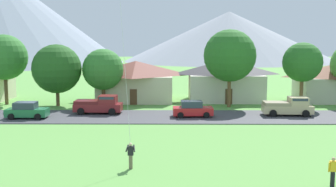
% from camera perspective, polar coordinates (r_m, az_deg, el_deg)
% --- Properties ---
extents(road_strip, '(160.00, 7.74, 0.08)m').
position_cam_1_polar(road_strip, '(42.61, 0.43, -3.32)').
color(road_strip, '#424247').
rests_on(road_strip, ground).
extents(mountain_east_ridge, '(86.32, 86.32, 20.21)m').
position_cam_1_polar(mountain_east_ridge, '(168.30, 8.65, 8.04)').
color(mountain_east_ridge, '#8E939E').
rests_on(mountain_east_ridge, ground).
extents(house_left_center, '(10.50, 7.24, 5.56)m').
position_cam_1_polar(house_left_center, '(54.68, 8.18, 1.99)').
color(house_left_center, beige).
rests_on(house_left_center, ground).
extents(house_right_center, '(10.39, 6.69, 5.05)m').
position_cam_1_polar(house_right_center, '(57.92, 22.67, 1.53)').
color(house_right_center, beige).
rests_on(house_right_center, ground).
extents(house_rightmost, '(10.62, 8.54, 5.38)m').
position_cam_1_polar(house_rightmost, '(54.57, -4.57, 1.93)').
color(house_rightmost, beige).
rests_on(house_rightmost, ground).
extents(tree_near_left, '(4.76, 4.76, 7.89)m').
position_cam_1_polar(tree_near_left, '(50.92, 18.60, 4.22)').
color(tree_near_left, brown).
rests_on(tree_near_left, ground).
extents(tree_left_of_center, '(5.14, 5.14, 7.09)m').
position_cam_1_polar(tree_left_of_center, '(50.66, -9.24, 3.40)').
color(tree_left_of_center, brown).
rests_on(tree_left_of_center, ground).
extents(tree_center, '(5.72, 5.72, 8.88)m').
position_cam_1_polar(tree_center, '(54.57, -22.26, 4.79)').
color(tree_center, brown).
rests_on(tree_center, ground).
extents(tree_right_of_center, '(6.34, 6.34, 9.46)m').
position_cam_1_polar(tree_right_of_center, '(49.13, 8.79, 5.34)').
color(tree_right_of_center, brown).
rests_on(tree_right_of_center, ground).
extents(tree_far_right, '(6.06, 6.06, 7.66)m').
position_cam_1_polar(tree_far_right, '(51.34, -15.55, 3.40)').
color(tree_far_right, brown).
rests_on(tree_far_right, ground).
extents(parked_car_green_west_end, '(4.23, 2.14, 1.68)m').
position_cam_1_polar(parked_car_green_west_end, '(44.01, -19.46, -2.31)').
color(parked_car_green_west_end, '#237042').
rests_on(parked_car_green_west_end, road_strip).
extents(parked_car_red_east_end, '(4.25, 2.18, 1.68)m').
position_cam_1_polar(parked_car_red_east_end, '(42.42, 3.50, -2.25)').
color(parked_car_red_east_end, red).
rests_on(parked_car_red_east_end, road_strip).
extents(pickup_truck_sand_west_side, '(5.28, 2.49, 1.99)m').
position_cam_1_polar(pickup_truck_sand_west_side, '(44.96, 16.80, -1.75)').
color(pickup_truck_sand_west_side, '#C6B284').
rests_on(pickup_truck_sand_west_side, road_strip).
extents(pickup_truck_maroon_east_side, '(5.26, 2.44, 1.99)m').
position_cam_1_polar(pickup_truck_maroon_east_side, '(44.87, -9.73, -1.56)').
color(pickup_truck_maroon_east_side, maroon).
rests_on(pickup_truck_maroon_east_side, road_strip).
extents(watcher_person, '(0.56, 0.24, 1.68)m').
position_cam_1_polar(watcher_person, '(24.20, 22.43, -10.21)').
color(watcher_person, black).
rests_on(watcher_person, ground).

